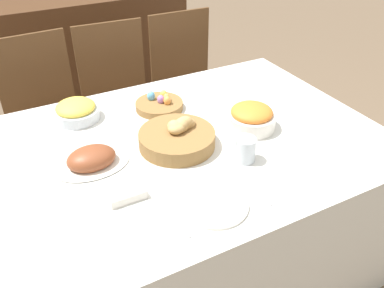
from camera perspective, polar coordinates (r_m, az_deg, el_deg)
ground_plane at (r=2.25m, az=-0.59°, el=-16.07°), size 12.00×12.00×0.00m
dining_table at (r=1.97m, az=-0.65°, el=-8.84°), size 1.66×1.19×0.77m
chair_far_left at (r=2.53m, az=-19.66°, el=3.35°), size 0.44×0.44×0.99m
chair_far_right at (r=2.77m, az=-0.65°, el=8.09°), size 0.43×0.43×0.99m
chair_far_center at (r=2.61m, az=-10.10°, el=5.82°), size 0.44×0.44×0.99m
sideboard at (r=3.50m, az=-13.32°, el=12.04°), size 1.45×0.44×0.94m
bread_basket at (r=1.68m, az=-2.06°, el=0.96°), size 0.32×0.32×0.12m
egg_basket at (r=1.96m, az=-4.57°, el=5.56°), size 0.23×0.23×0.08m
ham_platter at (r=1.62m, az=-13.91°, el=-2.11°), size 0.29×0.20×0.09m
carrot_bowl at (r=1.81m, az=8.32°, el=3.73°), size 0.22×0.22×0.11m
pineapple_bowl at (r=1.94m, az=-15.96°, el=4.51°), size 0.21×0.21×0.09m
dinner_plate at (r=1.40m, az=3.17°, el=-8.53°), size 0.23×0.23×0.01m
fork at (r=1.36m, az=-2.11°, el=-10.50°), size 0.01×0.18×0.00m
knife at (r=1.47m, az=7.99°, el=-6.78°), size 0.01×0.18×0.00m
spoon at (r=1.48m, az=8.95°, el=-6.41°), size 0.01×0.18×0.00m
drinking_cup at (r=1.60m, az=7.48°, el=-0.78°), size 0.08×0.08×0.10m
butter_dish at (r=1.45m, az=-9.26°, el=-6.91°), size 0.13×0.08×0.03m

